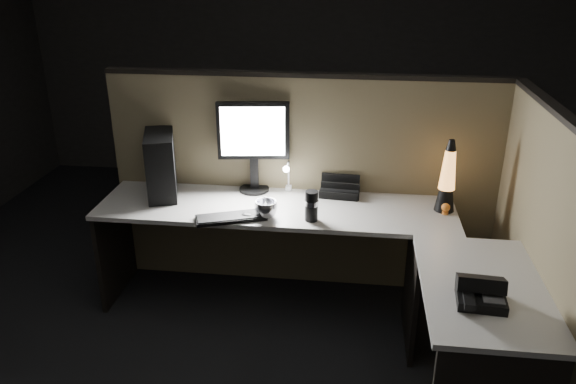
# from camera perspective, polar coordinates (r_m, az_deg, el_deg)

# --- Properties ---
(floor) EXTENTS (6.00, 6.00, 0.00)m
(floor) POSITION_cam_1_polar(r_m,az_deg,el_deg) (3.49, -0.08, -16.70)
(floor) COLOR black
(floor) RESTS_ON ground
(room_shell) EXTENTS (6.00, 6.00, 6.00)m
(room_shell) POSITION_cam_1_polar(r_m,az_deg,el_deg) (2.75, -0.10, 10.21)
(room_shell) COLOR silver
(room_shell) RESTS_ON ground
(partition_back) EXTENTS (2.66, 0.06, 1.50)m
(partition_back) POSITION_cam_1_polar(r_m,az_deg,el_deg) (3.90, 1.61, 0.72)
(partition_back) COLOR brown
(partition_back) RESTS_ON ground
(partition_right) EXTENTS (0.06, 1.66, 1.50)m
(partition_right) POSITION_cam_1_polar(r_m,az_deg,el_deg) (3.29, 23.95, -5.90)
(partition_right) COLOR brown
(partition_right) RESTS_ON ground
(desk) EXTENTS (2.60, 1.60, 0.73)m
(desk) POSITION_cam_1_polar(r_m,az_deg,el_deg) (3.35, 3.52, -6.49)
(desk) COLOR #ADAAA3
(desk) RESTS_ON ground
(pc_tower) EXTENTS (0.30, 0.44, 0.42)m
(pc_tower) POSITION_cam_1_polar(r_m,az_deg,el_deg) (3.82, -12.78, 2.72)
(pc_tower) COLOR black
(pc_tower) RESTS_ON desk
(monitor) EXTENTS (0.48, 0.21, 0.62)m
(monitor) POSITION_cam_1_polar(r_m,az_deg,el_deg) (3.75, -3.54, 5.48)
(monitor) COLOR black
(monitor) RESTS_ON desk
(keyboard) EXTENTS (0.45, 0.28, 0.02)m
(keyboard) POSITION_cam_1_polar(r_m,az_deg,el_deg) (3.46, -5.80, -2.62)
(keyboard) COLOR black
(keyboard) RESTS_ON desk
(mouse) EXTENTS (0.10, 0.08, 0.03)m
(mouse) POSITION_cam_1_polar(r_m,az_deg,el_deg) (3.46, -4.19, -2.45)
(mouse) COLOR black
(mouse) RESTS_ON desk
(clip_lamp) EXTENTS (0.04, 0.17, 0.22)m
(clip_lamp) POSITION_cam_1_polar(r_m,az_deg,el_deg) (3.76, -0.05, 1.69)
(clip_lamp) COLOR white
(clip_lamp) RESTS_ON desk
(organizer) EXTENTS (0.28, 0.25, 0.20)m
(organizer) POSITION_cam_1_polar(r_m,az_deg,el_deg) (3.82, 5.33, 0.52)
(organizer) COLOR black
(organizer) RESTS_ON desk
(lava_lamp) EXTENTS (0.13, 0.13, 0.47)m
(lava_lamp) POSITION_cam_1_polar(r_m,az_deg,el_deg) (3.63, 15.86, 1.02)
(lava_lamp) COLOR black
(lava_lamp) RESTS_ON desk
(travel_mug) EXTENTS (0.08, 0.08, 0.19)m
(travel_mug) POSITION_cam_1_polar(r_m,az_deg,el_deg) (3.40, 2.40, -1.42)
(travel_mug) COLOR black
(travel_mug) RESTS_ON desk
(steel_mug) EXTENTS (0.16, 0.16, 0.11)m
(steel_mug) POSITION_cam_1_polar(r_m,az_deg,el_deg) (3.45, -2.26, -1.76)
(steel_mug) COLOR #B4B4BB
(steel_mug) RESTS_ON desk
(figurine) EXTENTS (0.05, 0.05, 0.05)m
(figurine) POSITION_cam_1_polar(r_m,az_deg,el_deg) (3.63, 15.73, -1.52)
(figurine) COLOR orange
(figurine) RESTS_ON desk
(pinned_paper) EXTENTS (0.20, 0.00, 0.29)m
(pinned_paper) POSITION_cam_1_polar(r_m,az_deg,el_deg) (3.75, -1.50, 6.60)
(pinned_paper) COLOR white
(pinned_paper) RESTS_ON partition_back
(desk_phone) EXTENTS (0.23, 0.24, 0.13)m
(desk_phone) POSITION_cam_1_polar(r_m,az_deg,el_deg) (2.80, 18.93, -9.62)
(desk_phone) COLOR black
(desk_phone) RESTS_ON desk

